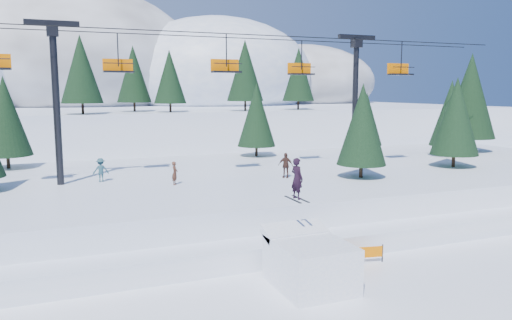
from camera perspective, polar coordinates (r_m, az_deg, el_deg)
name	(u,v)px	position (r m, az deg, el deg)	size (l,w,h in m)	color
ground	(321,313)	(20.23, 7.43, -16.98)	(160.00, 160.00, 0.00)	white
mid_shelf	(197,193)	(35.88, -6.76, -3.75)	(70.00, 22.00, 2.50)	white
berm	(247,241)	(26.82, -1.04, -9.30)	(70.00, 6.00, 1.10)	white
mountain_ridge	(79,83)	(89.43, -19.55, 8.25)	(119.00, 60.27, 26.46)	white
jump_kicker	(309,260)	(22.31, 6.09, -11.31)	(2.99, 4.27, 5.48)	white
chairlift	(209,79)	(35.46, -5.42, 9.25)	(46.00, 3.21, 10.28)	black
conifer_stand	(215,113)	(36.62, -4.69, 5.38)	(63.67, 17.17, 9.59)	black
distant_skiers	(174,167)	(34.38, -9.31, -0.84)	(33.87, 6.84, 1.74)	#452846
banner_near	(356,253)	(25.51, 11.37, -10.40)	(2.81, 0.57, 0.90)	black
banner_far	(453,227)	(31.75, 21.56, -7.14)	(2.82, 0.50, 0.90)	black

